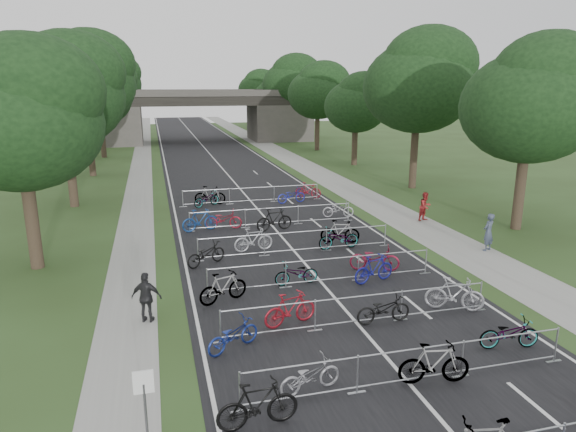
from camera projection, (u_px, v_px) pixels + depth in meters
name	position (u px, v px, depth m)	size (l,w,h in m)	color
road	(212.00, 156.00, 57.20)	(11.00, 140.00, 0.01)	black
sidewalk_right	(281.00, 154.00, 59.17)	(3.00, 140.00, 0.01)	gray
sidewalk_left	(142.00, 158.00, 55.35)	(2.00, 140.00, 0.01)	gray
lane_markings	(212.00, 156.00, 57.20)	(0.12, 140.00, 0.00)	silver
overpass_bridge	(198.00, 116.00, 70.36)	(31.00, 8.00, 7.05)	#46433E
park_sign	(144.00, 394.00, 11.20)	(0.45, 0.06, 1.83)	#4C4C51
tree_left_0	(21.00, 118.00, 20.87)	(6.72, 6.72, 10.25)	#33261C
tree_right_0	(533.00, 102.00, 26.80)	(7.17, 7.17, 10.93)	#33261C
tree_left_1	(64.00, 92.00, 31.90)	(7.56, 7.56, 11.53)	#33261C
tree_right_1	(420.00, 83.00, 37.79)	(8.18, 8.18, 12.47)	#33261C
tree_left_2	(85.00, 80.00, 42.93)	(8.40, 8.40, 12.81)	#33261C
tree_right_2	(357.00, 104.00, 49.51)	(6.16, 6.16, 9.39)	#33261C
tree_left_3	(100.00, 97.00, 54.57)	(6.72, 6.72, 10.25)	#33261C
tree_right_3	(319.00, 92.00, 60.50)	(7.17, 7.17, 10.93)	#33261C
tree_left_4	(108.00, 88.00, 65.60)	(7.56, 7.56, 11.53)	#33261C
tree_right_4	(292.00, 83.00, 71.49)	(8.18, 8.18, 12.47)	#33261C
tree_left_5	(113.00, 82.00, 76.63)	(8.40, 8.40, 12.81)	#33261C
tree_right_5	(273.00, 96.00, 83.22)	(6.16, 6.16, 9.39)	#33261C
tree_left_6	(119.00, 92.00, 88.28)	(6.72, 6.72, 10.25)	#33261C
tree_right_6	(258.00, 89.00, 94.21)	(7.17, 7.17, 10.93)	#33261C
barrier_row_1	(411.00, 367.00, 13.62)	(9.70, 0.08, 1.10)	#A2A5AA
barrier_row_2	(359.00, 310.00, 16.99)	(9.70, 0.08, 1.10)	#A2A5AA
barrier_row_3	(323.00, 271.00, 20.55)	(9.70, 0.08, 1.10)	#A2A5AA
barrier_row_4	(296.00, 242.00, 24.30)	(9.70, 0.08, 1.10)	#A2A5AA
barrier_row_5	(272.00, 217.00, 28.98)	(9.70, 0.08, 1.10)	#A2A5AA
barrier_row_6	(252.00, 195.00, 34.60)	(9.70, 0.08, 1.10)	#A2A5AA
bike_4	(258.00, 405.00, 11.91)	(0.56, 1.98, 1.19)	black
bike_5	(310.00, 376.00, 13.34)	(0.61, 1.75, 0.92)	gray
bike_6	(434.00, 364.00, 13.68)	(0.56, 1.97, 1.18)	#A2A5AA
bike_7	(509.00, 334.00, 15.54)	(0.65, 1.86, 0.98)	#A2A5AA
bike_8	(233.00, 335.00, 15.44)	(0.65, 1.85, 0.97)	navy
bike_9	(290.00, 309.00, 17.01)	(0.55, 1.93, 1.16)	maroon
bike_10	(383.00, 309.00, 17.19)	(0.67, 1.91, 1.00)	black
bike_11	(455.00, 294.00, 18.13)	(0.58, 2.05, 1.23)	#96969D
bike_12	(223.00, 287.00, 18.80)	(0.55, 1.95, 1.17)	#A2A5AA
bike_13	(296.00, 274.00, 20.49)	(0.62, 1.79, 0.94)	#A2A5AA
bike_14	(374.00, 269.00, 20.71)	(0.54, 1.92, 1.16)	navy
bike_15	(375.00, 258.00, 22.03)	(0.74, 2.13, 1.12)	maroon
bike_16	(206.00, 254.00, 22.69)	(0.70, 2.00, 1.05)	black
bike_17	(253.00, 240.00, 24.56)	(0.54, 1.93, 1.16)	#A2A3AA
bike_18	(339.00, 238.00, 24.92)	(0.72, 2.08, 1.09)	#A2A5AA
bike_19	(340.00, 232.00, 25.85)	(0.56, 1.98, 1.19)	#A2A5AA
bike_20	(200.00, 220.00, 27.95)	(0.57, 2.03, 1.22)	navy
bike_21	(223.00, 219.00, 28.43)	(0.71, 2.05, 1.07)	maroon
bike_22	(274.00, 220.00, 28.04)	(0.58, 2.05, 1.23)	black
bike_23	(338.00, 209.00, 30.89)	(0.65, 1.87, 0.98)	#99979E
bike_24	(206.00, 199.00, 33.58)	(0.68, 1.95, 1.03)	#A2A5AA
bike_25	(210.00, 195.00, 34.16)	(0.58, 2.05, 1.23)	#A2A5AA
bike_26	(291.00, 195.00, 34.56)	(0.69, 1.99, 1.05)	#1B2399
bike_27	(308.00, 190.00, 36.08)	(0.52, 1.84, 1.11)	maroon
pedestrian_a	(488.00, 232.00, 24.60)	(0.67, 0.44, 1.84)	#384154
pedestrian_b	(425.00, 207.00, 30.03)	(0.83, 0.64, 1.70)	maroon
pedestrian_c	(147.00, 298.00, 17.19)	(1.03, 0.43, 1.75)	black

